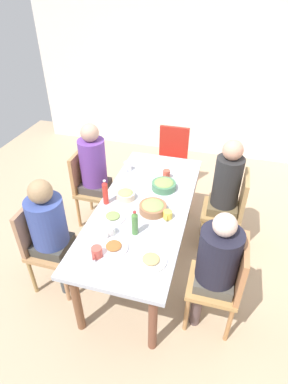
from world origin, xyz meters
name	(u,v)px	position (x,y,z in m)	size (l,w,h in m)	color
ground_plane	(144,260)	(0.00, 0.00, 0.00)	(6.19, 6.19, 0.00)	tan
wall_left	(192,71)	(-2.64, 0.00, 1.30)	(0.12, 4.96, 2.60)	white
dining_table	(144,212)	(0.00, 0.00, 0.65)	(1.94, 0.82, 0.73)	silver
chair_0	(45,242)	(0.49, -0.79, 0.51)	(0.40, 0.40, 0.90)	#AF8153
person_0	(50,227)	(0.49, -0.70, 0.71)	(0.31, 0.31, 1.18)	#494849
chair_1	(172,158)	(-1.35, 0.00, 0.51)	(0.40, 0.40, 0.90)	#B22A26
chair_2	(230,207)	(-0.49, 0.79, 0.51)	(0.40, 0.40, 0.90)	#A37E4A
person_2	(225,188)	(-0.49, 0.70, 0.74)	(0.30, 0.30, 1.25)	brown
chair_3	(224,281)	(0.49, 0.79, 0.51)	(0.40, 0.40, 0.90)	tan
person_3	(216,262)	(0.49, 0.70, 0.70)	(0.32, 0.32, 1.16)	brown
chair_4	(89,184)	(-0.49, -0.79, 0.51)	(0.40, 0.40, 0.90)	#A78151
person_4	(94,168)	(-0.49, -0.70, 0.74)	(0.30, 0.30, 1.25)	#3D493C
plate_0	(114,247)	(0.59, -0.08, 0.75)	(0.23, 0.23, 0.04)	white
plate_1	(113,217)	(0.25, -0.21, 0.75)	(0.23, 0.23, 0.04)	white
plate_2	(151,260)	(0.64, 0.23, 0.75)	(0.24, 0.24, 0.04)	silver
bowl_0	(164,185)	(-0.31, 0.12, 0.78)	(0.24, 0.24, 0.09)	#477C55
bowl_1	(126,195)	(-0.06, -0.20, 0.77)	(0.18, 0.18, 0.08)	beige
bowl_2	(153,207)	(0.06, 0.10, 0.78)	(0.25, 0.25, 0.09)	#936140
cup_0	(168,215)	(0.12, 0.25, 0.77)	(0.11, 0.08, 0.07)	yellow
cup_1	(128,166)	(-0.55, -0.34, 0.78)	(0.12, 0.08, 0.10)	white
cup_2	(110,231)	(0.45, -0.17, 0.77)	(0.12, 0.09, 0.07)	white
cup_3	(166,174)	(-0.51, 0.10, 0.78)	(0.11, 0.07, 0.09)	#CB503D
cup_4	(97,252)	(0.70, -0.17, 0.78)	(0.12, 0.08, 0.08)	#CD5144
bottle_0	(105,193)	(0.06, -0.35, 0.85)	(0.05, 0.05, 0.25)	red
bottle_1	(135,223)	(0.38, 0.03, 0.84)	(0.05, 0.05, 0.23)	#4C813F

